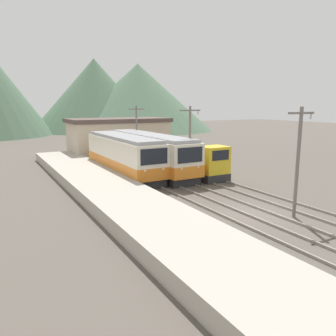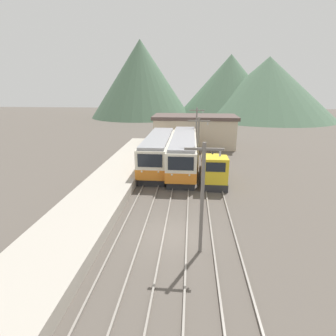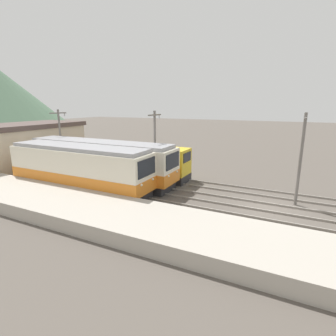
% 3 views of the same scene
% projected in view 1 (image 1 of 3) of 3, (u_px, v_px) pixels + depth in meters
% --- Properties ---
extents(ground_plane, '(200.00, 200.00, 0.00)m').
position_uv_depth(ground_plane, '(252.00, 214.00, 19.61)').
color(ground_plane, '#564F47').
extents(platform_left, '(4.50, 54.00, 0.88)m').
position_uv_depth(platform_left, '(160.00, 225.00, 16.52)').
color(platform_left, '#ADA599').
rests_on(platform_left, ground).
extents(track_left, '(1.54, 60.00, 0.14)m').
position_uv_depth(track_left, '(218.00, 220.00, 18.35)').
color(track_left, gray).
rests_on(track_left, ground).
extents(track_center, '(1.54, 60.00, 0.14)m').
position_uv_depth(track_center, '(255.00, 212.00, 19.70)').
color(track_center, gray).
rests_on(track_center, ground).
extents(track_right, '(1.54, 60.00, 0.14)m').
position_uv_depth(track_right, '(289.00, 205.00, 21.14)').
color(track_right, gray).
rests_on(track_right, ground).
extents(commuter_train_left, '(2.84, 12.64, 3.71)m').
position_uv_depth(commuter_train_left, '(123.00, 157.00, 30.08)').
color(commuter_train_left, '#28282B').
rests_on(commuter_train_left, ground).
extents(commuter_train_center, '(2.84, 14.64, 3.70)m').
position_uv_depth(commuter_train_center, '(149.00, 154.00, 31.73)').
color(commuter_train_center, '#28282B').
rests_on(commuter_train_center, ground).
extents(shunting_locomotive, '(2.40, 5.95, 3.00)m').
position_uv_depth(shunting_locomotive, '(202.00, 164.00, 29.33)').
color(shunting_locomotive, '#28282B').
rests_on(shunting_locomotive, ground).
extents(catenary_mast_near, '(2.00, 0.20, 6.33)m').
position_uv_depth(catenary_mast_near, '(298.00, 158.00, 18.41)').
color(catenary_mast_near, slate).
rests_on(catenary_mast_near, ground).
extents(catenary_mast_mid, '(2.00, 0.20, 6.33)m').
position_uv_depth(catenary_mast_mid, '(190.00, 140.00, 27.95)').
color(catenary_mast_mid, slate).
rests_on(catenary_mast_mid, ground).
extents(catenary_mast_far, '(2.00, 0.20, 6.33)m').
position_uv_depth(catenary_mast_far, '(137.00, 131.00, 37.48)').
color(catenary_mast_far, slate).
rests_on(catenary_mast_far, ground).
extents(station_building, '(12.60, 6.30, 4.77)m').
position_uv_depth(station_building, '(119.00, 137.00, 42.15)').
color(station_building, beige).
rests_on(station_building, ground).
extents(mountain_backdrop, '(70.64, 40.31, 21.98)m').
position_uv_depth(mountain_backdrop, '(80.00, 93.00, 79.35)').
color(mountain_backdrop, '#517056').
rests_on(mountain_backdrop, ground).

